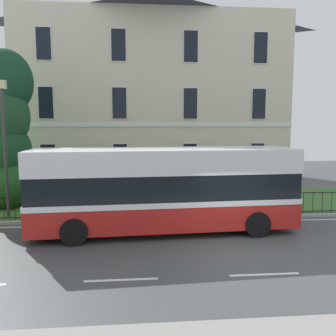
{
  "coord_description": "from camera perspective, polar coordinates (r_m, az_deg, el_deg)",
  "views": [
    {
      "loc": [
        -3.56,
        -11.16,
        4.19
      ],
      "look_at": [
        -2.18,
        4.18,
        2.31
      ],
      "focal_mm": 38.43,
      "sensor_mm": 36.0,
      "label": 1
    }
  ],
  "objects": [
    {
      "name": "evergreen_tree",
      "position": [
        20.03,
        -24.45,
        3.45
      ],
      "size": [
        4.07,
        4.07,
        8.17
      ],
      "color": "#423328",
      "rests_on": "ground_plane"
    },
    {
      "name": "street_lamp_post",
      "position": [
        17.11,
        -24.51,
        4.23
      ],
      "size": [
        0.36,
        0.24,
        5.92
      ],
      "color": "#333338",
      "rests_on": "ground_plane"
    },
    {
      "name": "ground_plane",
      "position": [
        13.62,
        10.48,
        -11.13
      ],
      "size": [
        60.0,
        56.0,
        0.18
      ],
      "color": "#424648"
    },
    {
      "name": "georgian_townhouse",
      "position": [
        27.64,
        -2.63,
        12.1
      ],
      "size": [
        17.97,
        10.03,
        13.02
      ],
      "color": "beige",
      "rests_on": "ground_plane"
    },
    {
      "name": "litter_bin",
      "position": [
        16.78,
        1.55,
        -5.24
      ],
      "size": [
        0.55,
        0.55,
        1.04
      ],
      "color": "#4C4742",
      "rests_on": "ground_plane"
    },
    {
      "name": "iron_verge_railing",
      "position": [
        16.01,
        -0.6,
        -5.91
      ],
      "size": [
        19.26,
        0.04,
        0.97
      ],
      "color": "black",
      "rests_on": "ground_plane"
    },
    {
      "name": "single_decker_bus",
      "position": [
        13.97,
        -0.5,
        -3.24
      ],
      "size": [
        10.27,
        3.09,
        3.26
      ],
      "rotation": [
        0.0,
        0.0,
        0.05
      ],
      "color": "red",
      "rests_on": "ground_plane"
    }
  ]
}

